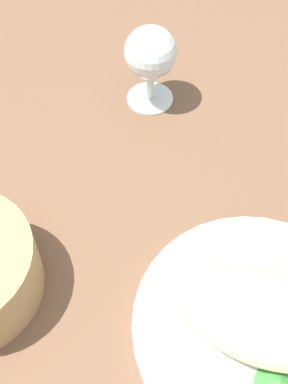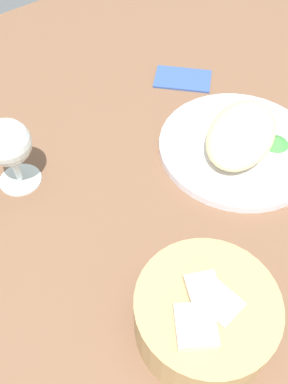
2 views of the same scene
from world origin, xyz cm
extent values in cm
cube|color=brown|center=(0.00, 0.00, -1.00)|extent=(140.00, 140.00, 2.00)
cylinder|color=white|center=(-13.02, -3.83, 0.70)|extent=(26.58, 26.58, 1.40)
ellipsoid|color=beige|center=(-13.02, -3.83, 3.81)|extent=(20.04, 16.55, 4.81)
cone|color=#3B8D3A|center=(-17.78, -0.35, 2.19)|extent=(4.49, 4.49, 1.58)
cylinder|color=silver|center=(18.67, -21.14, 0.30)|extent=(6.62, 6.62, 0.60)
cylinder|color=silver|center=(18.67, -21.14, 2.74)|extent=(1.00, 1.00, 4.27)
sphere|color=silver|center=(18.67, -21.14, 8.41)|extent=(7.08, 7.08, 7.08)
camera|label=1|loc=(-17.89, 18.81, 52.63)|focal=48.25mm
camera|label=2|loc=(30.44, 24.15, 50.42)|focal=38.74mm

